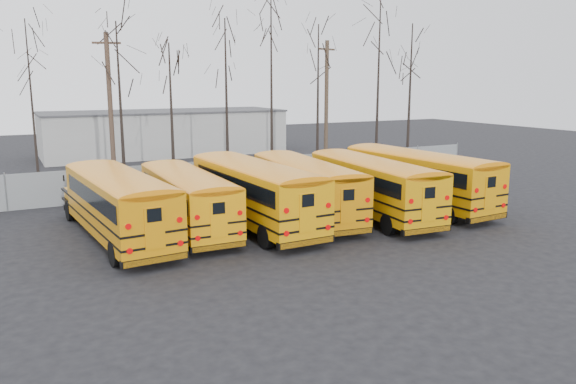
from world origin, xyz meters
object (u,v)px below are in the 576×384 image
bus_c (253,188)px  utility_pole_right (326,104)px  bus_b (186,195)px  bus_d (304,184)px  utility_pole_left (110,109)px  bus_a (117,200)px  bus_f (416,174)px  bus_e (370,182)px

bus_c → utility_pole_right: (12.52, 14.07, 3.24)m
bus_b → bus_c: size_ratio=0.90×
bus_d → utility_pole_left: bearing=123.5°
bus_a → bus_f: bus_f is taller
bus_b → bus_f: 12.68m
bus_b → bus_f: size_ratio=0.89×
bus_a → utility_pole_right: 23.40m
bus_b → bus_d: (6.05, -0.37, 0.10)m
bus_d → bus_f: size_ratio=0.96×
utility_pole_right → bus_c: bearing=-151.4°
bus_a → utility_pole_right: utility_pole_right is taller
bus_f → bus_e: bearing=-174.1°
bus_b → utility_pole_left: (-0.94, 12.89, 3.40)m
bus_f → utility_pole_right: 15.06m
bus_a → bus_d: bearing=-5.1°
utility_pole_left → bus_f: bearing=-30.1°
bus_c → bus_e: 6.25m
bus_a → utility_pole_left: utility_pole_left is taller
bus_d → utility_pole_right: utility_pole_right is taller
bus_c → bus_d: bus_c is taller
bus_b → utility_pole_right: size_ratio=1.04×
bus_e → utility_pole_right: (6.34, 14.97, 3.30)m
bus_b → utility_pole_right: 20.80m
bus_a → bus_b: size_ratio=1.09×
bus_c → bus_e: bearing=-10.3°
bus_d → utility_pole_right: (9.52, 13.73, 3.33)m
bus_a → bus_c: bearing=-8.6°
bus_b → bus_c: 3.14m
bus_d → utility_pole_left: (-6.99, 13.26, 3.30)m
bus_c → bus_d: size_ratio=1.04×
bus_d → bus_f: (6.59, -0.69, 0.09)m
utility_pole_left → bus_a: bearing=-83.8°
utility_pole_left → bus_b: bearing=-70.1°
bus_c → bus_f: size_ratio=1.00×
bus_b → bus_e: bearing=-9.0°
bus_d → bus_f: bearing=-0.2°
bus_a → utility_pole_right: size_ratio=1.13×
utility_pole_left → utility_pole_right: 16.52m
bus_f → utility_pole_left: utility_pole_left is taller
bus_e → utility_pole_right: bearing=71.3°
bus_a → bus_f: (15.79, -0.78, 0.06)m
bus_e → utility_pole_right: size_ratio=1.12×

